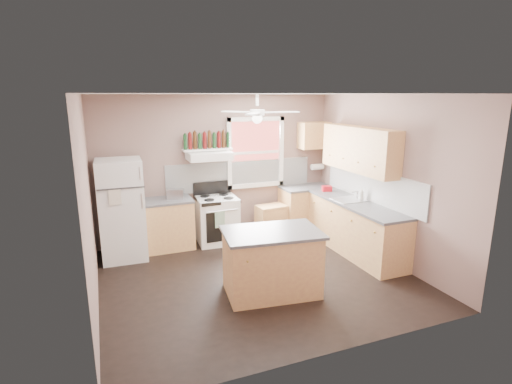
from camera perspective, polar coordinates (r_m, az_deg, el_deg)
name	(u,v)px	position (r m, az deg, el deg)	size (l,w,h in m)	color
floor	(257,277)	(6.19, 0.17, -12.03)	(4.50, 4.50, 0.00)	black
ceiling	(257,94)	(5.57, 0.19, 13.85)	(4.50, 4.50, 0.00)	white
wall_back	(218,167)	(7.61, -5.50, 3.54)	(4.50, 0.05, 2.70)	#7A5F56
wall_right	(386,179)	(6.89, 18.05, 1.84)	(0.05, 4.00, 2.70)	#7A5F56
wall_left	(86,206)	(5.35, -23.11, -1.89)	(0.05, 4.00, 2.70)	#7A5F56
backsplash_back	(241,175)	(7.74, -2.19, 2.44)	(2.90, 0.03, 0.55)	white
backsplash_right	(372,185)	(7.12, 16.18, 0.92)	(0.03, 2.60, 0.55)	white
window_view	(255,152)	(7.77, -0.11, 5.68)	(1.00, 0.02, 1.20)	maroon
window_frame	(256,153)	(7.74, -0.04, 5.65)	(1.16, 0.07, 1.36)	white
refrigerator	(122,210)	(6.95, -18.61, -2.43)	(0.71, 0.69, 1.68)	white
base_cabinet_left	(167,225)	(7.31, -12.65, -4.62)	(0.90, 0.60, 0.86)	#BA7C4D
counter_left	(165,201)	(7.18, -12.83, -1.21)	(0.92, 0.62, 0.04)	#48484A
toaster	(175,194)	(7.15, -11.46, -0.29)	(0.28, 0.16, 0.18)	silver
stove	(217,220)	(7.44, -5.56, -4.00)	(0.72, 0.64, 0.86)	white
range_hood	(209,156)	(7.24, -6.69, 5.15)	(0.78, 0.50, 0.14)	white
bottle_shelf	(207,149)	(7.34, -6.96, 6.05)	(0.90, 0.26, 0.03)	white
cart	(271,221)	(7.83, 2.19, -4.22)	(0.55, 0.37, 0.55)	#BA7C4D
base_cabinet_corner	(306,209)	(8.18, 7.16, -2.40)	(1.00, 0.60, 0.86)	#BA7C4D
base_cabinet_right	(355,229)	(7.16, 13.96, -5.09)	(0.60, 2.20, 0.86)	#BA7C4D
counter_corner	(307,187)	(8.07, 7.25, 0.67)	(1.02, 0.62, 0.04)	#48484A
counter_right	(356,204)	(7.02, 14.11, -1.62)	(0.62, 2.22, 0.04)	#48484A
sink	(349,200)	(7.17, 13.19, -1.12)	(0.55, 0.45, 0.03)	silver
faucet	(357,195)	(7.25, 14.27, -0.42)	(0.03, 0.03, 0.14)	silver
upper_cabinet_right	(359,149)	(7.09, 14.52, 5.93)	(0.33, 1.80, 0.76)	#BA7C4D
upper_cabinet_corner	(314,135)	(8.11, 8.28, 8.01)	(0.60, 0.33, 0.52)	#BA7C4D
paper_towel	(317,167)	(8.29, 8.74, 3.58)	(0.12, 0.12, 0.26)	white
island	(272,263)	(5.58, 2.25, -10.16)	(1.23, 0.78, 0.86)	#BA7C4D
island_top	(272,232)	(5.41, 2.30, -5.80)	(1.31, 0.85, 0.04)	#48484A
ceiling_fan_hub	(257,113)	(5.58, 0.18, 11.28)	(0.20, 0.20, 0.08)	white
soap_bottle	(362,194)	(7.19, 14.84, -0.25)	(0.08, 0.08, 0.21)	silver
red_caddy	(327,189)	(7.71, 10.10, 0.49)	(0.18, 0.12, 0.10)	red
wine_bottles	(207,141)	(7.32, -6.99, 7.29)	(0.86, 0.06, 0.31)	#143819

